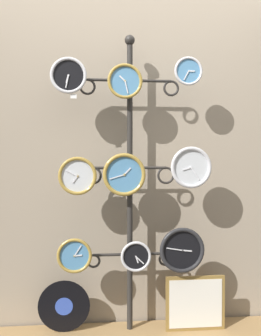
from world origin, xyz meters
The scene contains 14 objects.
shop_wall centered at (0.00, 0.57, 1.40)m, with size 4.40×0.04×2.80m.
display_stand centered at (0.00, 0.41, 0.69)m, with size 0.69×0.42×2.09m.
clock_top_left centered at (-0.41, 0.30, 1.78)m, with size 0.24×0.04×0.24m.
clock_top_center centered at (-0.04, 0.33, 1.75)m, with size 0.23×0.04×0.23m.
clock_top_right centered at (0.38, 0.31, 1.83)m, with size 0.19×0.04×0.19m.
clock_middle_left centered at (-0.35, 0.31, 1.13)m, with size 0.25×0.04×0.25m.
clock_middle_center centered at (-0.05, 0.33, 1.13)m, with size 0.29×0.04×0.29m.
clock_middle_right centered at (0.40, 0.30, 1.18)m, with size 0.28×0.04×0.28m.
clock_bottom_left centered at (-0.38, 0.31, 0.61)m, with size 0.23×0.04×0.23m.
clock_bottom_center centered at (0.03, 0.32, 0.59)m, with size 0.21×0.04×0.21m.
clock_bottom_right centered at (0.34, 0.29, 0.63)m, with size 0.31×0.04×0.31m.
vinyl_record centered at (-0.45, 0.40, 0.24)m, with size 0.35×0.01×0.35m.
picture_frame centered at (0.45, 0.34, 0.25)m, with size 0.41×0.02×0.37m.
price_tag_upper centered at (-0.38, 0.30, 1.65)m, with size 0.04×0.00×0.03m.
Camera 1 is at (-0.27, -2.28, 1.24)m, focal length 42.00 mm.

